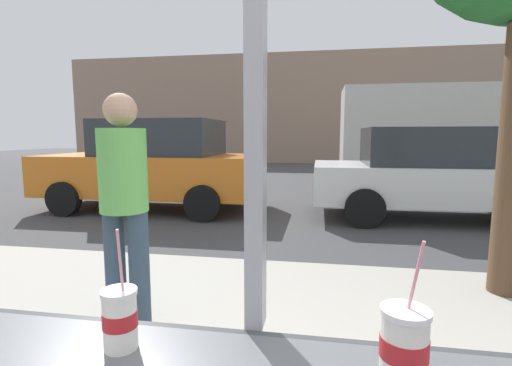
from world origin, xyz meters
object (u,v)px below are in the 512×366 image
at_px(parked_car_orange, 155,165).
at_px(parked_car_white, 435,173).
at_px(soda_cup_right, 120,318).
at_px(pedestrian, 124,198).
at_px(soda_cup_left, 404,346).
at_px(box_truck, 454,130).

height_order(parked_car_orange, parked_car_white, parked_car_orange).
xyz_separation_m(soda_cup_right, parked_car_orange, (-2.76, 6.24, -0.13)).
xyz_separation_m(soda_cup_right, pedestrian, (-0.82, 1.51, 0.03)).
relative_size(soda_cup_left, box_truck, 0.04).
xyz_separation_m(soda_cup_left, box_truck, (4.01, 12.18, 0.60)).
height_order(soda_cup_left, pedestrian, pedestrian).
distance_m(parked_car_white, box_truck, 6.36).
xyz_separation_m(soda_cup_left, parked_car_white, (1.84, 6.27, -0.21)).
bearing_deg(box_truck, soda_cup_left, -108.22).
relative_size(parked_car_white, pedestrian, 2.64).
bearing_deg(soda_cup_right, pedestrian, 118.49).
bearing_deg(parked_car_orange, soda_cup_left, -61.28).
distance_m(parked_car_orange, pedestrian, 5.11).
bearing_deg(soda_cup_left, soda_cup_right, 177.43).
height_order(soda_cup_left, parked_car_orange, parked_car_orange).
bearing_deg(pedestrian, soda_cup_right, -61.51).
bearing_deg(box_truck, parked_car_orange, -141.52).
relative_size(soda_cup_right, box_truck, 0.04).
height_order(soda_cup_left, soda_cup_right, soda_cup_left).
bearing_deg(soda_cup_right, parked_car_white, 68.11).
xyz_separation_m(soda_cup_left, soda_cup_right, (-0.67, 0.03, -0.01)).
xyz_separation_m(parked_car_orange, parked_car_white, (5.27, -0.00, -0.07)).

